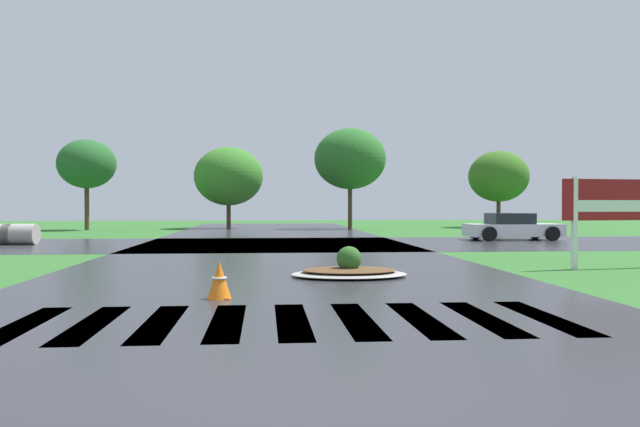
{
  "coord_description": "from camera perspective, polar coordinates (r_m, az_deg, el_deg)",
  "views": [
    {
      "loc": [
        -0.38,
        -4.99,
        1.62
      ],
      "look_at": [
        1.04,
        11.79,
        1.38
      ],
      "focal_mm": 36.87,
      "sensor_mm": 36.0,
      "label": 1
    }
  ],
  "objects": [
    {
      "name": "ground_plane",
      "position": [
        5.27,
        -0.45,
        -17.66
      ],
      "size": [
        120.0,
        120.0,
        0.1
      ],
      "primitive_type": "cube",
      "color": "#2D6628"
    },
    {
      "name": "asphalt_roadway",
      "position": [
        15.08,
        -3.38,
        -5.33
      ],
      "size": [
        10.78,
        80.0,
        0.01
      ],
      "primitive_type": "cube",
      "color": "#2B2B30",
      "rests_on": "ground"
    },
    {
      "name": "asphalt_cross_road",
      "position": [
        26.53,
        -4.01,
        -2.67
      ],
      "size": [
        90.0,
        9.7,
        0.01
      ],
      "primitive_type": "cube",
      "color": "#2B2B30",
      "rests_on": "ground"
    },
    {
      "name": "crosswalk_stripes",
      "position": [
        9.22,
        -2.42,
        -9.28
      ],
      "size": [
        7.65,
        2.95,
        0.01
      ],
      "color": "white",
      "rests_on": "ground"
    },
    {
      "name": "estate_billboard",
      "position": [
        18.14,
        24.22,
        0.69
      ],
      "size": [
        2.95,
        0.55,
        2.3
      ],
      "rotation": [
        0.0,
        0.0,
        3.3
      ],
      "color": "white",
      "rests_on": "ground"
    },
    {
      "name": "median_island",
      "position": [
        14.69,
        2.53,
        -4.95
      ],
      "size": [
        2.58,
        1.9,
        0.68
      ],
      "color": "#9E9B93",
      "rests_on": "ground"
    },
    {
      "name": "car_blue_compact",
      "position": [
        30.8,
        16.35,
        -1.17
      ],
      "size": [
        4.22,
        2.07,
        1.21
      ],
      "rotation": [
        0.0,
        0.0,
        0.01
      ],
      "color": "silver",
      "rests_on": "ground"
    },
    {
      "name": "drainage_pipe_stack",
      "position": [
        28.94,
        -25.43,
        -1.64
      ],
      "size": [
        2.31,
        1.03,
        0.83
      ],
      "color": "#9E9B93",
      "rests_on": "ground"
    },
    {
      "name": "traffic_cone",
      "position": [
        11.4,
        -8.74,
        -5.75
      ],
      "size": [
        0.42,
        0.42,
        0.65
      ],
      "color": "orange",
      "rests_on": "ground"
    },
    {
      "name": "background_treeline",
      "position": [
        43.19,
        -6.28,
        3.97
      ],
      "size": [
        40.83,
        6.49,
        6.58
      ],
      "color": "#4C3823",
      "rests_on": "ground"
    }
  ]
}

